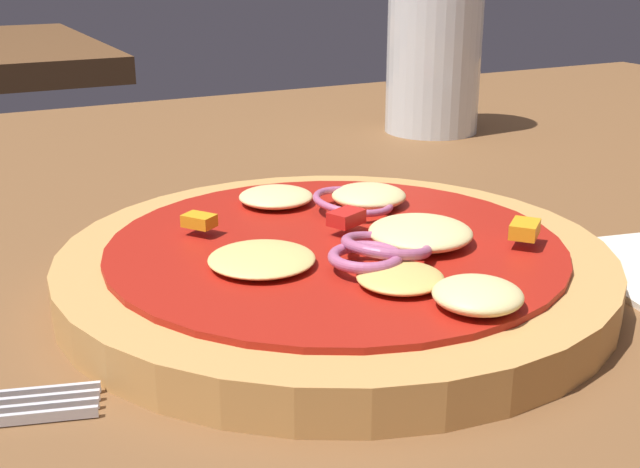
# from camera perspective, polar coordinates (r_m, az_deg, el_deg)

# --- Properties ---
(dining_table) EXTENTS (1.42, 0.98, 0.04)m
(dining_table) POSITION_cam_1_polar(r_m,az_deg,el_deg) (0.42, -0.38, -5.09)
(dining_table) COLOR brown
(dining_table) RESTS_ON ground
(pizza) EXTENTS (0.26, 0.26, 0.03)m
(pizza) POSITION_cam_1_polar(r_m,az_deg,el_deg) (0.39, 1.47, -2.01)
(pizza) COLOR tan
(pizza) RESTS_ON dining_table
(beer_glass) EXTENTS (0.08, 0.08, 0.15)m
(beer_glass) POSITION_cam_1_polar(r_m,az_deg,el_deg) (0.72, 7.82, 12.20)
(beer_glass) COLOR silver
(beer_glass) RESTS_ON dining_table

